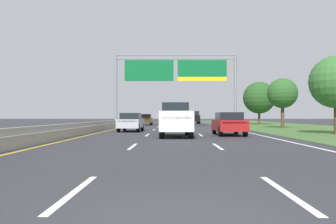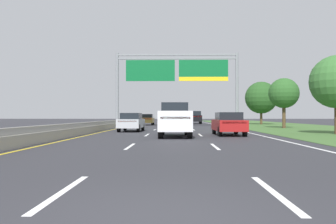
% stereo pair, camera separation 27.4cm
% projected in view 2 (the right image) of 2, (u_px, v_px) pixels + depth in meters
% --- Properties ---
extents(ground_plane, '(220.00, 220.00, 0.00)m').
position_uv_depth(ground_plane, '(174.00, 127.00, 39.55)').
color(ground_plane, '#2B2B30').
extents(lane_striping, '(11.96, 106.00, 0.01)m').
position_uv_depth(lane_striping, '(174.00, 128.00, 39.09)').
color(lane_striping, white).
rests_on(lane_striping, ground).
extents(grass_verge_right, '(14.00, 110.00, 0.02)m').
position_uv_depth(grass_verge_right, '(297.00, 127.00, 39.24)').
color(grass_verge_right, '#3D602D').
rests_on(grass_verge_right, ground).
extents(median_barrier_concrete, '(0.60, 110.00, 0.85)m').
position_uv_depth(median_barrier_concrete, '(117.00, 124.00, 39.69)').
color(median_barrier_concrete, '#99968E').
rests_on(median_barrier_concrete, ground).
extents(overhead_sign_gantry, '(15.06, 0.42, 9.07)m').
position_uv_depth(overhead_sign_gantry, '(177.00, 74.00, 42.40)').
color(overhead_sign_gantry, gray).
rests_on(overhead_sign_gantry, ground).
extents(pickup_truck_white, '(2.07, 5.43, 2.20)m').
position_uv_depth(pickup_truck_white, '(175.00, 120.00, 22.19)').
color(pickup_truck_white, silver).
rests_on(pickup_truck_white, ground).
extents(car_black_right_lane_suv, '(1.91, 4.71, 2.11)m').
position_uv_depth(car_black_right_lane_suv, '(196.00, 117.00, 58.27)').
color(car_black_right_lane_suv, black).
rests_on(car_black_right_lane_suv, ground).
extents(car_gold_left_lane_sedan, '(1.82, 4.40, 1.57)m').
position_uv_depth(car_gold_left_lane_sedan, '(147.00, 119.00, 49.81)').
color(car_gold_left_lane_sedan, '#A38438').
rests_on(car_gold_left_lane_sedan, ground).
extents(car_silver_left_lane_sedan, '(1.93, 4.45, 1.57)m').
position_uv_depth(car_silver_left_lane_sedan, '(131.00, 122.00, 29.55)').
color(car_silver_left_lane_sedan, '#B2B5BA').
rests_on(car_silver_left_lane_sedan, ground).
extents(car_red_right_lane_sedan, '(1.89, 4.43, 1.57)m').
position_uv_depth(car_red_right_lane_sedan, '(228.00, 123.00, 23.74)').
color(car_red_right_lane_sedan, maroon).
rests_on(car_red_right_lane_sedan, ground).
extents(roadside_tree_mid, '(3.22, 3.22, 5.37)m').
position_uv_depth(roadside_tree_mid, '(284.00, 93.00, 37.06)').
color(roadside_tree_mid, '#4C3823').
rests_on(roadside_tree_mid, ground).
extents(roadside_tree_far, '(4.93, 4.93, 6.60)m').
position_uv_depth(roadside_tree_far, '(261.00, 98.00, 53.37)').
color(roadside_tree_far, '#4C3823').
rests_on(roadside_tree_far, ground).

